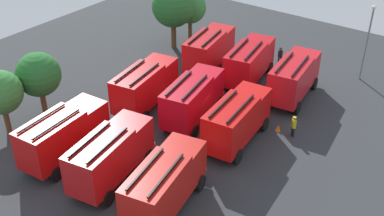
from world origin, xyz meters
TOP-DOWN VIEW (x-y plane):
  - ground_plane at (0.00, 0.00)m, footprint 54.66×54.66m
  - fire_truck_0 at (-9.05, -4.62)m, footprint 7.54×3.88m
  - fire_truck_1 at (-0.21, -4.34)m, footprint 7.42×3.37m
  - fire_truck_2 at (8.43, -4.76)m, footprint 7.46×3.51m
  - fire_truck_3 at (-8.94, 0.17)m, footprint 7.50×3.71m
  - fire_truck_4 at (0.35, 0.18)m, footprint 7.53×3.81m
  - fire_truck_5 at (8.76, -0.09)m, footprint 7.51×3.75m
  - fire_truck_6 at (-9.19, 4.57)m, footprint 7.38×3.25m
  - fire_truck_7 at (-0.32, 4.65)m, footprint 7.50×3.69m
  - fire_truck_8 at (8.82, 4.44)m, footprint 7.52×3.80m
  - firefighter_0 at (13.75, -0.74)m, footprint 0.46×0.47m
  - firefighter_1 at (3.13, -7.45)m, footprint 0.47×0.47m
  - tree_0 at (-9.65, 10.89)m, footprint 3.41×3.41m
  - tree_1 at (-6.31, 10.59)m, footprint 3.61×3.61m
  - tree_2 at (10.75, 10.36)m, footprint 4.40×4.40m
  - tree_3 at (13.59, 10.30)m, footprint 3.50×3.50m
  - traffic_cone_0 at (3.12, -6.22)m, footprint 0.39×0.39m
  - traffic_cone_1 at (-11.34, 2.23)m, footprint 0.39×0.39m
  - traffic_cone_2 at (2.96, 7.55)m, footprint 0.51×0.51m
  - lamppost at (15.60, -8.31)m, footprint 0.36×0.36m

SIDE VIEW (x-z plane):
  - ground_plane at x=0.00m, z-range 0.00..0.00m
  - traffic_cone_1 at x=-11.34m, z-range 0.00..0.55m
  - traffic_cone_0 at x=3.12m, z-range 0.00..0.56m
  - traffic_cone_2 at x=2.96m, z-range 0.00..0.73m
  - firefighter_1 at x=3.13m, z-range 0.11..1.87m
  - firefighter_0 at x=13.75m, z-range 0.12..1.96m
  - fire_truck_0 at x=-9.05m, z-range 0.21..4.09m
  - fire_truck_1 at x=-0.21m, z-range 0.21..4.09m
  - fire_truck_2 at x=8.43m, z-range 0.21..4.09m
  - fire_truck_3 at x=-8.94m, z-range 0.21..4.09m
  - fire_truck_4 at x=0.35m, z-range 0.21..4.09m
  - fire_truck_5 at x=8.76m, z-range 0.21..4.09m
  - fire_truck_6 at x=-9.19m, z-range 0.21..4.09m
  - fire_truck_7 at x=-0.32m, z-range 0.21..4.09m
  - fire_truck_8 at x=8.82m, z-range 0.21..4.09m
  - tree_0 at x=-9.65m, z-range 0.91..6.20m
  - tree_3 at x=13.59m, z-range 0.94..6.36m
  - tree_1 at x=-6.31m, z-range 0.97..6.56m
  - lamppost at x=15.60m, z-range 0.58..7.84m
  - tree_2 at x=10.75m, z-range 1.18..8.00m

